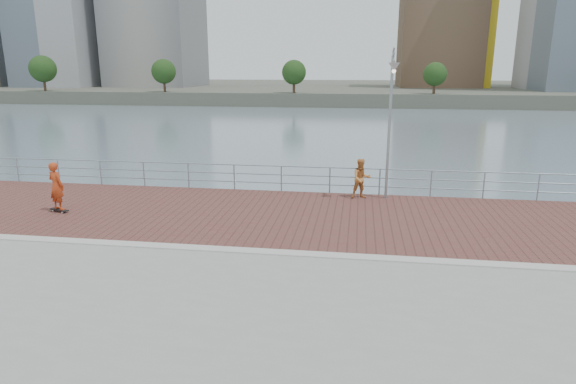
# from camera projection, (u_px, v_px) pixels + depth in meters

# --- Properties ---
(water) EXTENTS (400.00, 400.00, 0.00)m
(water) POSITION_uv_depth(u_px,v_px,m) (278.00, 317.00, 14.19)
(water) COLOR slate
(water) RESTS_ON ground
(brick_lane) EXTENTS (40.00, 6.80, 0.02)m
(brick_lane) POSITION_uv_depth(u_px,v_px,m) (295.00, 216.00, 17.12)
(brick_lane) COLOR brown
(brick_lane) RESTS_ON seawall
(curb) EXTENTS (40.00, 0.40, 0.06)m
(curb) POSITION_uv_depth(u_px,v_px,m) (278.00, 253.00, 13.67)
(curb) COLOR #B7B5AD
(curb) RESTS_ON seawall
(far_shore) EXTENTS (320.00, 95.00, 2.50)m
(far_shore) POSITION_uv_depth(u_px,v_px,m) (353.00, 89.00, 131.13)
(far_shore) COLOR #4C5142
(far_shore) RESTS_ON ground
(guardrail) EXTENTS (39.06, 0.06, 1.13)m
(guardrail) POSITION_uv_depth(u_px,v_px,m) (305.00, 176.00, 20.21)
(guardrail) COLOR #8C9EA8
(guardrail) RESTS_ON brick_lane
(street_lamp) EXTENTS (0.41, 1.19, 5.59)m
(street_lamp) POSITION_uv_depth(u_px,v_px,m) (391.00, 99.00, 18.04)
(street_lamp) COLOR gray
(street_lamp) RESTS_ON brick_lane
(skateboard) EXTENTS (0.82, 0.46, 0.09)m
(skateboard) POSITION_uv_depth(u_px,v_px,m) (59.00, 210.00, 17.56)
(skateboard) COLOR black
(skateboard) RESTS_ON brick_lane
(skateboarder) EXTENTS (0.74, 0.61, 1.76)m
(skateboarder) POSITION_uv_depth(u_px,v_px,m) (56.00, 186.00, 17.33)
(skateboarder) COLOR #BA3C18
(skateboarder) RESTS_ON skateboard
(bystander) EXTENTS (0.92, 0.81, 1.60)m
(bystander) POSITION_uv_depth(u_px,v_px,m) (361.00, 179.00, 19.22)
(bystander) COLOR #CB7E3B
(bystander) RESTS_ON brick_lane
(shoreline_trees) EXTENTS (109.56, 5.15, 6.87)m
(shoreline_trees) POSITION_uv_depth(u_px,v_px,m) (246.00, 72.00, 88.99)
(shoreline_trees) COLOR #473323
(shoreline_trees) RESTS_ON far_shore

